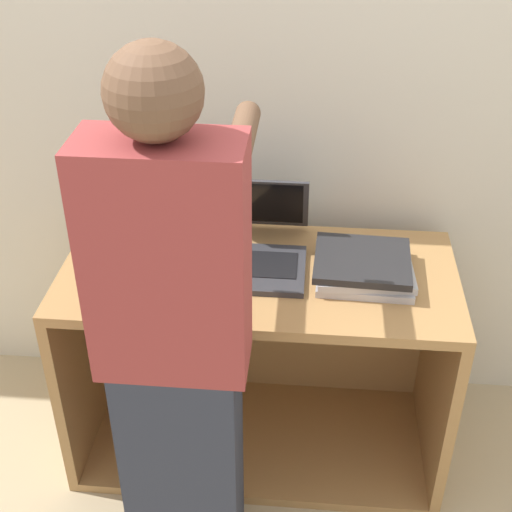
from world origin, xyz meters
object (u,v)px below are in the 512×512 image
Objects in this scene: laptop_stack_left at (158,254)px; laptop_stack_right at (364,267)px; laptop_open at (260,246)px; person at (175,350)px.

laptop_stack_left is 1.01× the size of laptop_stack_right.
laptop_open is at bearing 168.88° from laptop_stack_right.
laptop_stack_left is 0.20× the size of person.
laptop_open is 0.25× the size of person.
person is (0.15, -0.49, 0.01)m from laptop_stack_left.
laptop_open reaches higher than laptop_stack_right.
laptop_stack_right is 0.72m from person.
laptop_stack_left is at bearing -168.33° from laptop_open.
laptop_open is at bearing 71.75° from person.
laptop_stack_right is at bearing -11.12° from laptop_open.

